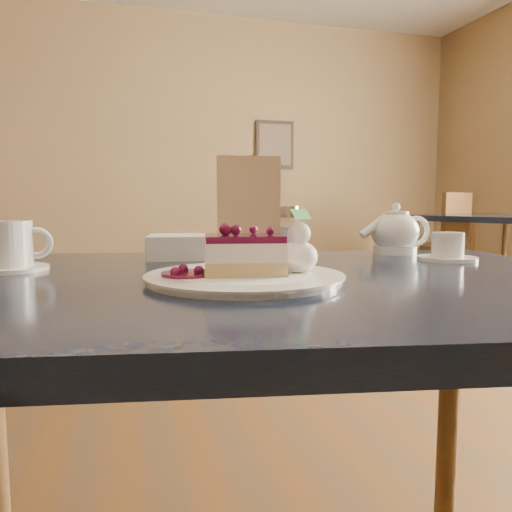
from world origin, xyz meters
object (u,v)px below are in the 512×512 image
object	(u,v)px
cheesecake_slice	(245,255)
dessert_plate	(245,278)
tea_set	(404,236)
bg_table_far_right	(487,304)
main_table	(242,324)
coffee_set	(10,248)

from	to	relation	value
cheesecake_slice	dessert_plate	bearing A→B (deg)	0.00
dessert_plate	tea_set	xyz separation A→B (m)	(0.48, 0.29, 0.04)
tea_set	bg_table_far_right	distance (m)	3.42
main_table	cheesecake_slice	size ratio (longest dim) A/B	9.94
coffee_set	bg_table_far_right	xyz separation A→B (m)	(3.20, 2.43, -0.78)
cheesecake_slice	bg_table_far_right	world-z (taller)	cheesecake_slice
main_table	bg_table_far_right	bearing A→B (deg)	52.93
coffee_set	bg_table_far_right	world-z (taller)	coffee_set
main_table	dessert_plate	xyz separation A→B (m)	(-0.01, -0.05, 0.09)
main_table	coffee_set	size ratio (longest dim) A/B	9.51
tea_set	coffee_set	bearing A→B (deg)	-177.19
main_table	coffee_set	world-z (taller)	coffee_set
tea_set	bg_table_far_right	bearing A→B (deg)	45.80
dessert_plate	tea_set	distance (m)	0.57
main_table	tea_set	size ratio (longest dim) A/B	5.05
main_table	cheesecake_slice	world-z (taller)	cheesecake_slice
cheesecake_slice	coffee_set	bearing A→B (deg)	157.42
dessert_plate	bg_table_far_right	bearing A→B (deg)	43.73
main_table	cheesecake_slice	distance (m)	0.14
cheesecake_slice	bg_table_far_right	distance (m)	3.95
main_table	tea_set	world-z (taller)	tea_set
main_table	tea_set	bearing A→B (deg)	36.69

